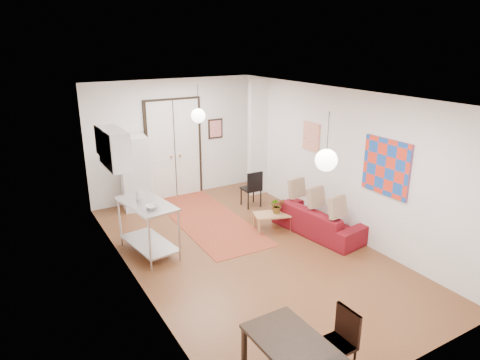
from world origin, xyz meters
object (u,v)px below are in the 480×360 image
fridge (135,173)px  dining_table (295,350)px  coffee_table (273,216)px  black_side_chair (249,184)px  kitchen_counter (148,220)px  dining_chair_near (331,336)px  dining_chair_far (331,336)px  sofa (318,220)px

fridge → dining_table: size_ratio=1.42×
coffee_table → black_side_chair: black_side_chair is taller
kitchen_counter → dining_chair_near: (0.88, -3.93, -0.19)m
fridge → dining_chair_near: 6.24m
fridge → black_side_chair: bearing=-18.2°
dining_table → fridge: bearing=88.1°
fridge → coffee_table: bearing=-43.3°
coffee_table → black_side_chair: size_ratio=0.99×
coffee_table → dining_chair_far: size_ratio=1.05×
kitchen_counter → dining_table: (0.28, -4.01, -0.07)m
sofa → coffee_table: size_ratio=2.28×
dining_table → black_side_chair: black_side_chair is taller
sofa → black_side_chair: 2.10m
fridge → dining_chair_near: size_ratio=2.08×
coffee_table → fridge: bearing=128.8°
dining_chair_far → black_side_chair: black_side_chair is taller
dining_chair_near → black_side_chair: (1.98, 5.06, 0.04)m
kitchen_counter → dining_table: 4.02m
sofa → dining_table: 4.30m
fridge → dining_chair_far: (0.39, -6.22, -0.38)m
kitchen_counter → dining_chair_near: size_ratio=1.67×
dining_chair_near → black_side_chair: bearing=157.9°
sofa → black_side_chair: bearing=2.8°
dining_chair_far → sofa: bearing=141.0°
coffee_table → sofa: bearing=-42.5°
fridge → dining_table: (-0.21, -6.30, -0.27)m
sofa → coffee_table: sofa is taller
coffee_table → dining_chair_near: size_ratio=1.05×
coffee_table → dining_chair_near: 4.01m
dining_chair_near → dining_chair_far: same height
fridge → dining_table: 6.31m
dining_table → dining_chair_far: (0.60, 0.08, -0.12)m
dining_table → dining_chair_far: dining_chair_far is taller
dining_table → dining_chair_near: 0.62m
kitchen_counter → sofa: bearing=-23.7°
dining_chair_near → dining_chair_far: size_ratio=1.00×
dining_table → dining_chair_near: (0.60, 0.08, -0.12)m
sofa → kitchen_counter: (-3.24, 0.91, 0.37)m
sofa → dining_chair_near: size_ratio=2.40×
dining_chair_near → dining_chair_far: bearing=0.0°
coffee_table → kitchen_counter: size_ratio=0.63×
sofa → dining_chair_far: bearing=133.8°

